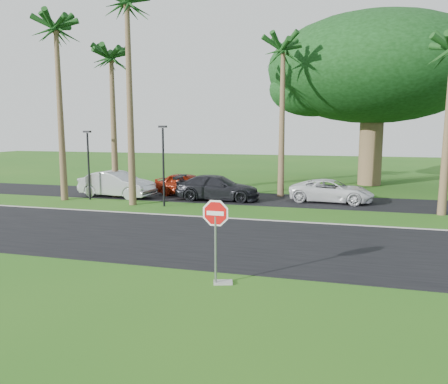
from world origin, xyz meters
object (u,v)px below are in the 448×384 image
(car_silver, at_px, (117,185))
(car_red, at_px, (187,185))
(car_minivan, at_px, (331,191))
(car_dark, at_px, (217,188))
(stop_sign_near, at_px, (216,224))

(car_silver, xyz_separation_m, car_red, (4.23, 1.82, -0.09))
(car_minivan, bearing_deg, car_dark, 103.18)
(car_red, relative_size, car_minivan, 0.89)
(stop_sign_near, relative_size, car_minivan, 0.53)
(car_silver, distance_m, car_dark, 6.69)
(car_dark, bearing_deg, car_silver, 92.47)
(stop_sign_near, distance_m, car_red, 16.98)
(car_red, bearing_deg, car_dark, -109.51)
(car_silver, height_order, car_red, car_silver)
(car_silver, distance_m, car_red, 4.60)
(stop_sign_near, xyz_separation_m, car_red, (-6.56, 15.62, -1.02))
(car_silver, xyz_separation_m, car_dark, (6.66, 0.63, -0.07))
(car_silver, distance_m, car_minivan, 13.70)
(car_silver, height_order, car_dark, car_silver)
(stop_sign_near, xyz_separation_m, car_silver, (-10.79, 13.81, -0.93))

